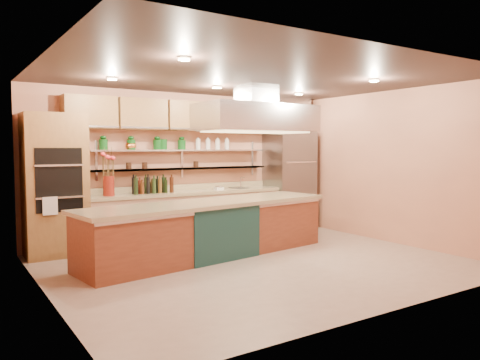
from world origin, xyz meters
TOP-DOWN VIEW (x-y plane):
  - floor at (0.00, 0.00)m, footprint 6.00×5.00m
  - ceiling at (0.00, 0.00)m, footprint 6.00×5.00m
  - wall_back at (0.00, 2.50)m, footprint 6.00×0.04m
  - wall_front at (0.00, -2.50)m, footprint 6.00×0.04m
  - wall_left at (-3.00, 0.00)m, footprint 0.04×5.00m
  - wall_right at (3.00, 0.00)m, footprint 0.04×5.00m
  - oven_stack at (-2.45, 2.18)m, footprint 0.95×0.64m
  - refrigerator at (2.35, 2.14)m, footprint 0.95×0.72m
  - back_counter at (-0.05, 2.20)m, footprint 3.84×0.64m
  - wall_shelf_lower at (-0.05, 2.37)m, footprint 3.60×0.26m
  - wall_shelf_upper at (-0.05, 2.37)m, footprint 3.60×0.26m
  - upper_cabinets at (0.00, 2.32)m, footprint 4.60×0.36m
  - range_hood at (0.52, 0.78)m, footprint 2.00×1.00m
  - ceiling_downlights at (0.00, 0.20)m, footprint 4.00×2.80m
  - island at (-0.38, 0.78)m, footprint 4.36×1.50m
  - flower_vase at (-1.59, 2.15)m, footprint 0.19×0.19m
  - oil_bottle_cluster at (-0.78, 2.15)m, footprint 0.83×0.45m
  - kitchen_scale at (0.59, 2.15)m, footprint 0.19×0.17m
  - bar_faucet at (1.16, 2.25)m, footprint 0.03×0.03m
  - copper_kettle at (-1.13, 2.37)m, footprint 0.19×0.19m
  - green_canister at (-0.49, 2.37)m, footprint 0.18×0.18m

SIDE VIEW (x-z plane):
  - floor at x=0.00m, z-range -0.02..0.00m
  - island at x=-0.38m, z-range 0.00..0.89m
  - back_counter at x=-0.05m, z-range 0.00..0.93m
  - kitchen_scale at x=0.59m, z-range 0.93..1.02m
  - bar_faucet at x=1.16m, z-range 0.93..1.15m
  - refrigerator at x=2.35m, z-range 0.00..2.10m
  - oil_bottle_cluster at x=-0.78m, z-range 0.93..1.19m
  - flower_vase at x=-1.59m, z-range 0.93..1.27m
  - oven_stack at x=-2.45m, z-range 0.00..2.30m
  - wall_shelf_lower at x=-0.05m, z-range 1.34..1.36m
  - wall_back at x=0.00m, z-range 0.00..2.80m
  - wall_front at x=0.00m, z-range 0.00..2.80m
  - wall_left at x=-3.00m, z-range 0.00..2.80m
  - wall_right at x=3.00m, z-range 0.00..2.80m
  - wall_shelf_upper at x=-0.05m, z-range 1.69..1.71m
  - copper_kettle at x=-1.13m, z-range 1.71..1.85m
  - green_canister at x=-0.49m, z-range 1.71..1.91m
  - range_hood at x=0.52m, z-range 2.02..2.48m
  - upper_cabinets at x=0.00m, z-range 2.08..2.62m
  - ceiling_downlights at x=0.00m, z-range 2.76..2.78m
  - ceiling at x=0.00m, z-range 2.79..2.81m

